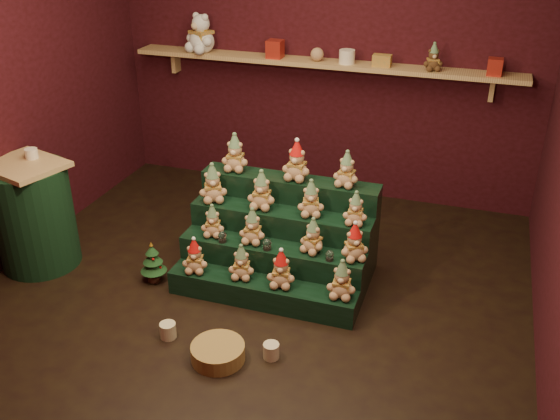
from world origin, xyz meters
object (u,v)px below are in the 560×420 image
(brown_bear, at_px, (433,57))
(snow_globe_b, at_px, (267,244))
(mini_christmas_tree, at_px, (153,262))
(mug_right, at_px, (271,351))
(mug_left, at_px, (168,330))
(snow_globe_c, at_px, (330,255))
(white_bear, at_px, (201,28))
(riser_tier_front, at_px, (262,292))
(side_table, at_px, (34,215))
(snow_globe_a, at_px, (222,237))
(wicker_basket, at_px, (218,352))

(brown_bear, bearing_deg, snow_globe_b, -136.74)
(mini_christmas_tree, height_order, mug_right, mini_christmas_tree)
(snow_globe_b, xyz_separation_m, mini_christmas_tree, (-0.87, -0.15, -0.24))
(snow_globe_b, bearing_deg, mug_left, -121.54)
(snow_globe_c, height_order, brown_bear, brown_bear)
(white_bear, xyz_separation_m, brown_bear, (2.15, 0.00, -0.11))
(riser_tier_front, height_order, side_table, side_table)
(snow_globe_a, relative_size, brown_bear, 0.37)
(mini_christmas_tree, distance_m, wicker_basket, 1.08)
(riser_tier_front, distance_m, side_table, 1.90)
(snow_globe_b, height_order, white_bear, white_bear)
(snow_globe_b, xyz_separation_m, side_table, (-1.86, -0.20, 0.03))
(snow_globe_b, bearing_deg, snow_globe_a, 180.00)
(brown_bear, bearing_deg, side_table, -164.62)
(mug_left, relative_size, white_bear, 0.24)
(mug_right, bearing_deg, snow_globe_b, 111.37)
(side_table, xyz_separation_m, mug_left, (1.41, -0.53, -0.38))
(snow_globe_a, distance_m, white_bear, 2.28)
(mug_right, distance_m, white_bear, 3.25)
(mug_right, distance_m, brown_bear, 2.87)
(snow_globe_c, relative_size, white_bear, 0.17)
(snow_globe_a, bearing_deg, mini_christmas_tree, -164.14)
(riser_tier_front, xyz_separation_m, snow_globe_b, (-0.01, 0.16, 0.31))
(riser_tier_front, height_order, snow_globe_a, snow_globe_a)
(white_bear, bearing_deg, snow_globe_a, -37.58)
(riser_tier_front, height_order, mug_left, riser_tier_front)
(mini_christmas_tree, bearing_deg, riser_tier_front, -0.78)
(wicker_basket, xyz_separation_m, white_bear, (-1.23, 2.57, 1.49))
(mini_christmas_tree, relative_size, mug_right, 3.25)
(snow_globe_a, bearing_deg, riser_tier_front, -23.70)
(snow_globe_a, distance_m, wicker_basket, 0.95)
(riser_tier_front, bearing_deg, white_bear, 123.92)
(snow_globe_a, xyz_separation_m, snow_globe_b, (0.35, 0.00, 0.00))
(mini_christmas_tree, distance_m, brown_bear, 2.87)
(snow_globe_c, bearing_deg, brown_bear, 76.63)
(snow_globe_a, relative_size, mini_christmas_tree, 0.25)
(riser_tier_front, distance_m, white_bear, 2.72)
(side_table, height_order, brown_bear, brown_bear)
(riser_tier_front, height_order, wicker_basket, riser_tier_front)
(snow_globe_b, relative_size, mug_right, 0.81)
(white_bear, bearing_deg, riser_tier_front, -31.36)
(mug_right, xyz_separation_m, brown_bear, (0.61, 2.45, 1.38))
(brown_bear, bearing_deg, wicker_basket, -129.61)
(snow_globe_c, bearing_deg, riser_tier_front, -160.64)
(snow_globe_a, relative_size, mug_right, 0.81)
(riser_tier_front, height_order, white_bear, white_bear)
(side_table, bearing_deg, snow_globe_a, 23.75)
(snow_globe_c, xyz_separation_m, brown_bear, (0.41, 1.74, 1.03))
(snow_globe_c, relative_size, mini_christmas_tree, 0.23)
(mini_christmas_tree, bearing_deg, mug_right, -25.86)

